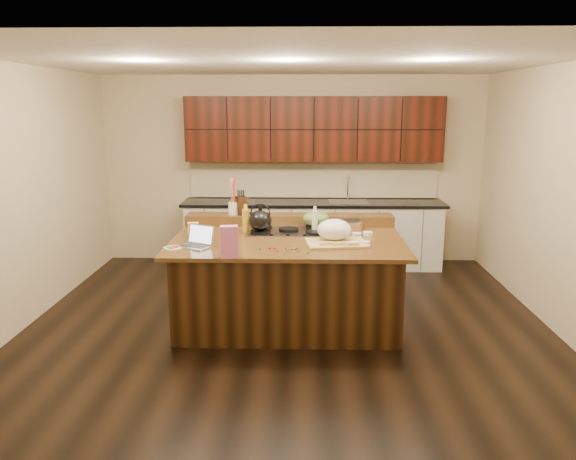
{
  "coord_description": "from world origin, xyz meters",
  "views": [
    {
      "loc": [
        0.16,
        -5.69,
        2.29
      ],
      "look_at": [
        0.0,
        0.05,
        1.0
      ],
      "focal_mm": 35.0,
      "sensor_mm": 36.0,
      "label": 1
    }
  ],
  "objects": [
    {
      "name": "utensil_crock",
      "position": [
        -0.65,
        0.7,
        1.11
      ],
      "size": [
        0.14,
        0.14,
        0.14
      ],
      "primitive_type": "cylinder",
      "rotation": [
        0.0,
        0.0,
        0.2
      ],
      "color": "white",
      "rests_on": "back_ledge"
    },
    {
      "name": "laptop",
      "position": [
        -0.88,
        -0.36,
        0.98
      ],
      "size": [
        0.37,
        0.35,
        0.21
      ],
      "rotation": [
        0.0,
        0.0,
        -0.48
      ],
      "color": "#B7B7BC",
      "rests_on": "island"
    },
    {
      "name": "vinegar_bottle",
      "position": [
        0.28,
        0.25,
        1.04
      ],
      "size": [
        0.06,
        0.06,
        0.25
      ],
      "primitive_type": "cylinder",
      "rotation": [
        0.0,
        0.0,
        0.01
      ],
      "color": "silver",
      "rests_on": "island"
    },
    {
      "name": "package_box",
      "position": [
        -1.0,
        0.05,
        1.0
      ],
      "size": [
        0.12,
        0.1,
        0.15
      ],
      "primitive_type": "cube",
      "rotation": [
        0.0,
        0.0,
        0.2
      ],
      "color": "#F3B056",
      "rests_on": "island"
    },
    {
      "name": "ramekin_a",
      "position": [
        0.78,
        -0.28,
        0.94
      ],
      "size": [
        0.13,
        0.13,
        0.04
      ],
      "primitive_type": "cylinder",
      "rotation": [
        0.0,
        0.0,
        -0.33
      ],
      "color": "white",
      "rests_on": "island"
    },
    {
      "name": "back_counter",
      "position": [
        0.3,
        2.23,
        0.98
      ],
      "size": [
        3.7,
        0.66,
        2.4
      ],
      "color": "silver",
      "rests_on": "ground"
    },
    {
      "name": "island",
      "position": [
        0.0,
        0.0,
        0.46
      ],
      "size": [
        2.4,
        1.6,
        0.92
      ],
      "color": "black",
      "rests_on": "ground"
    },
    {
      "name": "room",
      "position": [
        0.0,
        0.0,
        1.35
      ],
      "size": [
        5.52,
        5.02,
        2.72
      ],
      "color": "black",
      "rests_on": "ground"
    },
    {
      "name": "back_ledge",
      "position": [
        0.0,
        0.7,
        0.98
      ],
      "size": [
        2.4,
        0.3,
        0.12
      ],
      "primitive_type": "cube",
      "color": "black",
      "rests_on": "island"
    },
    {
      "name": "gumdrop_1",
      "position": [
        -0.26,
        -0.46,
        0.93
      ],
      "size": [
        0.02,
        0.02,
        0.02
      ],
      "primitive_type": "ellipsoid",
      "color": "#198C26",
      "rests_on": "island"
    },
    {
      "name": "candy_plate",
      "position": [
        -1.11,
        -0.45,
        0.93
      ],
      "size": [
        0.24,
        0.24,
        0.01
      ],
      "primitive_type": "cylinder",
      "rotation": [
        0.0,
        0.0,
        -0.4
      ],
      "color": "white",
      "rests_on": "island"
    },
    {
      "name": "gumdrop_10",
      "position": [
        0.02,
        -0.48,
        0.93
      ],
      "size": [
        0.02,
        0.02,
        0.02
      ],
      "primitive_type": "ellipsoid",
      "color": "red",
      "rests_on": "island"
    },
    {
      "name": "oil_bottle",
      "position": [
        -0.46,
        0.22,
        1.06
      ],
      "size": [
        0.07,
        0.07,
        0.27
      ],
      "primitive_type": "cylinder",
      "rotation": [
        0.0,
        0.0,
        0.06
      ],
      "color": "gold",
      "rests_on": "island"
    },
    {
      "name": "strainer_bowl",
      "position": [
        0.7,
        0.43,
        0.97
      ],
      "size": [
        0.25,
        0.25,
        0.09
      ],
      "primitive_type": "cylinder",
      "rotation": [
        0.0,
        0.0,
        0.02
      ],
      "color": "#996B3F",
      "rests_on": "island"
    },
    {
      "name": "ramekin_c",
      "position": [
        0.85,
        0.14,
        0.94
      ],
      "size": [
        0.13,
        0.13,
        0.04
      ],
      "primitive_type": "cylinder",
      "rotation": [
        0.0,
        0.0,
        -0.41
      ],
      "color": "white",
      "rests_on": "island"
    },
    {
      "name": "gumdrop_11",
      "position": [
        0.0,
        -0.5,
        0.93
      ],
      "size": [
        0.02,
        0.02,
        0.02
      ],
      "primitive_type": "ellipsoid",
      "color": "#198C26",
      "rests_on": "island"
    },
    {
      "name": "gumdrop_0",
      "position": [
        -0.09,
        -0.55,
        0.93
      ],
      "size": [
        0.02,
        0.02,
        0.02
      ],
      "primitive_type": "ellipsoid",
      "color": "red",
      "rests_on": "island"
    },
    {
      "name": "wooden_tray",
      "position": [
        0.48,
        -0.18,
        1.03
      ],
      "size": [
        0.65,
        0.51,
        0.24
      ],
      "rotation": [
        0.0,
        0.0,
        0.14
      ],
      "color": "tan",
      "rests_on": "island"
    },
    {
      "name": "ramekin_b",
      "position": [
        0.72,
        0.09,
        0.94
      ],
      "size": [
        0.13,
        0.13,
        0.04
      ],
      "primitive_type": "cylinder",
      "rotation": [
        0.0,
        0.0,
        -0.3
      ],
      "color": "white",
      "rests_on": "island"
    },
    {
      "name": "gumdrop_3",
      "position": [
        0.11,
        -0.53,
        0.93
      ],
      "size": [
        0.02,
        0.02,
        0.02
      ],
      "primitive_type": "ellipsoid",
      "color": "#198C26",
      "rests_on": "island"
    },
    {
      "name": "gumdrop_4",
      "position": [
        -0.16,
        -0.45,
        0.93
      ],
      "size": [
        0.02,
        0.02,
        0.02
      ],
      "primitive_type": "ellipsoid",
      "color": "red",
      "rests_on": "island"
    },
    {
      "name": "gumdrop_2",
      "position": [
        -0.01,
        -0.44,
        0.93
      ],
      "size": [
        0.02,
        0.02,
        0.02
      ],
      "primitive_type": "ellipsoid",
      "color": "red",
      "rests_on": "island"
    },
    {
      "name": "gumdrop_8",
      "position": [
        -0.12,
        -0.45,
        0.93
      ],
      "size": [
        0.02,
        0.02,
        0.02
      ],
      "primitive_type": "ellipsoid",
      "color": "red",
      "rests_on": "island"
    },
    {
      "name": "gumdrop_6",
      "position": [
        0.09,
        -0.47,
        0.93
      ],
      "size": [
        0.02,
        0.02,
        0.02
      ],
      "primitive_type": "ellipsoid",
      "color": "red",
      "rests_on": "island"
    },
    {
      "name": "cooktop",
      "position": [
        0.0,
        0.3,
        0.94
      ],
      "size": [
        0.92,
        0.52,
        0.05
      ],
      "color": "gray",
      "rests_on": "island"
    },
    {
      "name": "kitchen_timer",
      "position": [
        0.63,
        -0.37,
        0.96
      ],
      "size": [
        0.08,
        0.08,
        0.07
      ],
      "primitive_type": "cone",
      "rotation": [
        0.0,
        0.0,
        -0.03
      ],
      "color": "silver",
      "rests_on": "island"
    },
    {
      "name": "gumdrop_5",
      "position": [
        0.1,
        -0.43,
        0.93
      ],
      "size": [
        0.02,
        0.02,
        0.02
      ],
      "primitive_type": "ellipsoid",
      "color": "#198C26",
      "rests_on": "island"
    },
    {
      "name": "gumdrop_7",
      "position": [
        0.05,
        -0.46,
        0.93
      ],
      "size": [
        0.02,
        0.02,
        0.02
      ],
      "primitive_type": "ellipsoid",
      "color": "#198C26",
      "rests_on": "island"
    },
    {
      "name": "green_bowl",
      "position": [
        0.3,
        0.43,
        1.05
      ],
      "size": [
        0.31,
        0.31,
        0.16
      ],
      "primitive_type": "ellipsoid",
      "rotation": [
        0.0,
        0.0,
        -0.05
      ],
      "color": "#536D2B",
      "rests_on": "cooktop"
    },
    {
      "name": "knife_block",
      "position": [
        -0.56,
        0.7,
        1.14
      ],
      "size": [
        0.16,
        0.2,
        0.21
      ],
      "primitive_type": "cube",
      "rotation": [
        0.0,
        0.0,
        0.41
      ],
      "color": "black",
      "rests_on": "back_ledge"
    },
    {
      "name": "pink_bag",
      "position": [
        -0.51,
        -0.76,
        1.07
      ],
      "size": [
        0.17,
        0.11,
        0.3
      ],
      "primitive_type": "cube",
      "rotation": [
        0.0,
        0.0,
        0.15
      ],
      "color": "pink",
      "rests_on": "island"
    },
    {
      "name": "gumdrop_9",
      "position": [
        0.21,
        -0.6,
        0.93
      ],
      "size": [
        0.02,
        0.02,
        0.02
      ],
      "primitive_type": "ellipsoid",
      "color": "#198C26",
      "rests_on": "island"
    },
    {
      "name": "kettle",
      "position": [
        -0.3,
        0.17,
        1.07
      ],
      "size": [
        0.27,
        0.27,
        0.22
      ],
      "primitive_type": "ellipsoid",
      "rotation": [
        0.0,
        0.0,
        -0.09
      ],
      "color": "black",
      "rests_on": "cooktop"
    }
  ]
}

